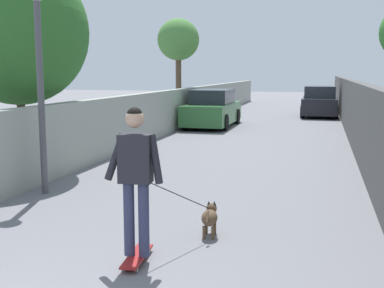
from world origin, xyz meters
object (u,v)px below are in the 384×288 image
Objects in this scene: lamp_post at (39,48)px; person_skateboarder at (136,170)px; car_near at (212,109)px; skateboard at (137,256)px; car_far at (320,102)px; tree_left_mid at (178,41)px; tree_left_distant at (17,32)px; dog at (210,217)px.

person_skateboarder is (-2.72, -2.91, -1.55)m from lamp_post.
skateboard is at bearing -171.03° from car_near.
person_skateboarder reaches higher than car_far.
tree_left_mid reaches higher than person_skateboarder.
tree_left_mid reaches higher than lamp_post.
tree_left_distant is 6.79m from person_skateboarder.
tree_left_mid is 5.65× the size of skateboard.
tree_left_mid is 1.13× the size of car_far.
skateboard is at bearing -134.91° from tree_left_distant.
tree_left_distant is 5.86× the size of skateboard.
car_near is at bearing -12.82° from tree_left_distant.
lamp_post is at bearing -174.43° from tree_left_mid.
skateboard is at bearing 151.05° from dog.
tree_left_distant is at bearing 45.09° from skateboard.
car_near is (-1.46, -1.90, -2.91)m from tree_left_mid.
person_skateboarder is at bearing -165.33° from tree_left_mid.
car_near is (11.89, -0.60, -1.97)m from lamp_post.
tree_left_distant is 3.37× the size of dog.
lamp_post reaches higher than car_far.
tree_left_distant is at bearing 157.74° from car_far.
skateboard is (-4.58, -4.59, -3.08)m from tree_left_distant.
dog is at bearing -123.32° from tree_left_distant.
skateboard is at bearing 1.79° from person_skateboarder.
car_far reaches higher than dog.
tree_left_mid is at bearing 52.46° from car_near.
tree_left_distant reaches higher than dog.
lamp_post is (-13.35, -1.30, -0.94)m from tree_left_mid.
tree_left_mid is at bearing -1.91° from tree_left_distant.
tree_left_mid is 2.59× the size of person_skateboarder.
car_far is (19.50, -1.35, 0.44)m from dog.
person_skateboarder is at bearing -171.03° from car_near.
tree_left_mid is 3.24× the size of dog.
skateboard is at bearing -165.33° from tree_left_mid.
tree_left_distant is at bearing 56.68° from dog.
lamp_post reaches higher than car_near.
tree_left_distant is 1.24× the size of lamp_post.
skateboard is 20.75m from car_far.
lamp_post reaches higher than skateboard.
person_skateboarder reaches higher than skateboard.
tree_left_mid reaches higher than dog.
car_far is at bearing -15.27° from lamp_post.
dog is at bearing -167.70° from car_near.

